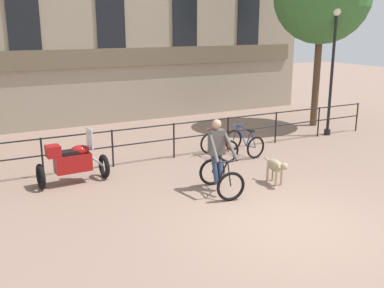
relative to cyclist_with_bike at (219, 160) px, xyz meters
name	(u,v)px	position (x,y,z in m)	size (l,w,h in m)	color
ground_plane	(287,224)	(0.24, -2.24, -0.76)	(60.00, 60.00, 0.00)	#8E7060
canal_railing	(174,135)	(0.24, 2.96, -0.05)	(15.05, 0.05, 1.05)	black
cyclist_with_bike	(219,160)	(0.00, 0.00, 0.00)	(0.84, 1.25, 1.70)	black
dog	(276,166)	(1.48, -0.27, -0.31)	(0.27, 0.94, 0.64)	tan
parked_motorcycle	(72,162)	(-2.94, 2.13, -0.20)	(1.74, 0.70, 1.35)	black
parked_bicycle_near_lamp	(219,146)	(1.40, 2.30, -0.41)	(0.69, 1.13, 0.86)	black
parked_bicycle_mid_left	(244,143)	(2.29, 2.30, -0.41)	(0.77, 1.17, 0.86)	black
street_lamp	(332,65)	(6.34, 2.99, 1.70)	(0.28, 0.28, 4.39)	black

